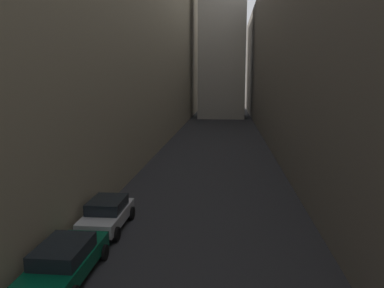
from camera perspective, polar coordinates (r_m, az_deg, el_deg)
ground_plane at (r=41.44m, az=3.67°, el=0.01°), size 264.00×264.00×0.00m
building_block_left at (r=45.23m, az=-12.45°, el=16.60°), size 13.49×108.00×25.12m
building_block_right at (r=44.47m, az=21.10°, el=12.77°), size 14.66×108.00×19.66m
parked_car_left_third at (r=14.58m, az=-18.53°, el=-16.21°), size 1.94×4.38×1.40m
parked_car_left_far at (r=18.56m, az=-12.69°, el=-10.15°), size 1.89×3.91×1.43m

